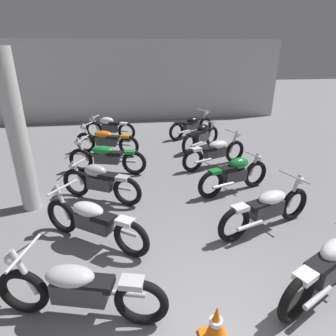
{
  "coord_description": "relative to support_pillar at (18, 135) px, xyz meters",
  "views": [
    {
      "loc": [
        -0.93,
        -1.81,
        3.12
      ],
      "look_at": [
        0.0,
        4.28,
        0.55
      ],
      "focal_mm": 30.24,
      "sensor_mm": 36.0,
      "label": 1
    }
  ],
  "objects": [
    {
      "name": "motorcycle_right_row_5",
      "position": [
        4.59,
        4.76,
        -1.15
      ],
      "size": [
        1.94,
        1.2,
        0.97
      ],
      "color": "black",
      "rests_on": "ground"
    },
    {
      "name": "traffic_cone",
      "position": [
        2.95,
        -3.52,
        -1.34
      ],
      "size": [
        0.32,
        0.32,
        0.54
      ],
      "color": "orange",
      "rests_on": "ground"
    },
    {
      "name": "motorcycle_left_row_3",
      "position": [
        1.51,
        1.65,
        -1.15
      ],
      "size": [
        2.11,
        0.86,
        0.97
      ],
      "color": "black",
      "rests_on": "ground"
    },
    {
      "name": "motorcycle_left_row_1",
      "position": [
        1.44,
        -1.45,
        -1.15
      ],
      "size": [
        1.84,
        1.34,
        0.97
      ],
      "color": "black",
      "rests_on": "ground"
    },
    {
      "name": "motorcycle_right_row_2",
      "position": [
        4.52,
        0.04,
        -1.14
      ],
      "size": [
        1.91,
        0.76,
        0.88
      ],
      "color": "black",
      "rests_on": "ground"
    },
    {
      "name": "motorcycle_left_row_4",
      "position": [
        1.43,
        3.23,
        -1.15
      ],
      "size": [
        2.05,
        1.01,
        0.97
      ],
      "color": "black",
      "rests_on": "ground"
    },
    {
      "name": "motorcycle_left_row_0",
      "position": [
        1.41,
        -2.95,
        -1.15
      ],
      "size": [
        2.12,
        0.83,
        0.97
      ],
      "color": "black",
      "rests_on": "ground"
    },
    {
      "name": "motorcycle_left_row_5",
      "position": [
        1.48,
        4.87,
        -1.14
      ],
      "size": [
        1.89,
        0.8,
        0.88
      ],
      "color": "black",
      "rests_on": "ground"
    },
    {
      "name": "motorcycle_left_row_2",
      "position": [
        1.45,
        0.09,
        -1.14
      ],
      "size": [
        1.79,
        1.02,
        0.88
      ],
      "color": "black",
      "rests_on": "ground"
    },
    {
      "name": "motorcycle_right_row_0",
      "position": [
        4.6,
        -3.09,
        -1.14
      ],
      "size": [
        1.82,
        0.96,
        0.88
      ],
      "color": "black",
      "rests_on": "ground"
    },
    {
      "name": "motorcycle_right_row_3",
      "position": [
        4.56,
        1.65,
        -1.15
      ],
      "size": [
        2.07,
        0.97,
        0.97
      ],
      "color": "black",
      "rests_on": "ground"
    },
    {
      "name": "support_pillar",
      "position": [
        0.0,
        0.0,
        0.0
      ],
      "size": [
        0.36,
        0.36,
        3.2
      ],
      "primitive_type": "cylinder",
      "color": "#BCBAB7",
      "rests_on": "ground"
    },
    {
      "name": "motorcycle_right_row_1",
      "position": [
        4.55,
        -1.51,
        -1.15
      ],
      "size": [
        2.09,
        0.94,
        0.97
      ],
      "color": "black",
      "rests_on": "ground"
    },
    {
      "name": "back_wall",
      "position": [
        3.01,
        8.02,
        0.2
      ],
      "size": [
        13.09,
        0.24,
        3.6
      ],
      "primitive_type": "cube",
      "color": "#BCBAB7",
      "rests_on": "ground"
    },
    {
      "name": "motorcycle_right_row_4",
      "position": [
        4.57,
        3.21,
        -1.14
      ],
      "size": [
        1.6,
        1.33,
        0.88
      ],
      "color": "black",
      "rests_on": "ground"
    }
  ]
}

